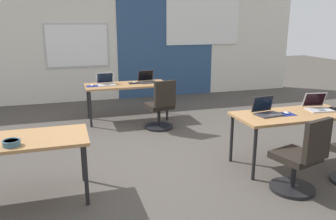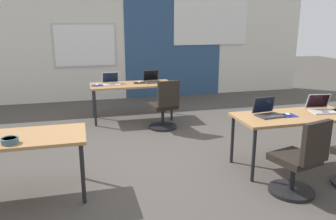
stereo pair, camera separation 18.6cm
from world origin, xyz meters
name	(u,v)px [view 1 (the left image)]	position (x,y,z in m)	size (l,w,h in m)	color
ground_plane	(156,161)	(0.00, 0.00, 0.00)	(24.00, 24.00, 0.00)	#47423D
back_wall_assembly	(113,42)	(0.04, 4.20, 1.41)	(10.00, 0.27, 2.80)	silver
desk_near_left	(10,145)	(-1.75, -0.60, 0.66)	(1.60, 0.70, 0.72)	#A37547
desk_near_right	(293,118)	(1.75, -0.60, 0.66)	(1.60, 0.70, 0.72)	#A37547
desk_far_center	(127,87)	(0.00, 2.20, 0.66)	(1.60, 0.70, 0.72)	#A37547
laptop_near_right_inner	(266,111)	(1.38, -0.53, 0.77)	(0.36, 0.31, 0.23)	#333338
mousepad_near_right_inner	(286,114)	(1.64, -0.60, 0.72)	(0.22, 0.19, 0.00)	navy
mouse_near_right_inner	(286,113)	(1.64, -0.60, 0.74)	(0.06, 0.10, 0.03)	#B2B2B7
chair_near_right_inner	(300,162)	(1.34, -1.33, 0.38)	(0.54, 0.59, 0.92)	black
laptop_near_right_end	(318,106)	(2.21, -0.53, 0.77)	(0.37, 0.35, 0.23)	#B7B7BC
mousepad_near_right_end	(332,109)	(2.43, -0.57, 0.72)	(0.22, 0.19, 0.00)	black
mouse_near_right_end	(333,108)	(2.43, -0.57, 0.74)	(0.08, 0.11, 0.03)	black
laptop_far_left	(106,82)	(-0.39, 2.24, 0.77)	(0.35, 0.32, 0.23)	silver
mousepad_far_left	(92,86)	(-0.66, 2.17, 0.72)	(0.22, 0.19, 0.00)	navy
mouse_far_left	(92,85)	(-0.66, 2.17, 0.74)	(0.06, 0.10, 0.03)	silver
laptop_far_right	(147,80)	(0.44, 2.28, 0.77)	(0.36, 0.32, 0.23)	#333338
mousepad_far_right	(134,83)	(0.17, 2.25, 0.72)	(0.22, 0.19, 0.00)	black
mouse_far_right	(134,82)	(0.17, 2.25, 0.74)	(0.07, 0.11, 0.03)	#B2B2B7
chair_far_right	(161,109)	(0.47, 1.41, 0.38)	(0.52, 0.57, 0.92)	black
snack_bowl	(11,143)	(-1.70, -0.80, 0.76)	(0.18, 0.18, 0.06)	#3D6070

